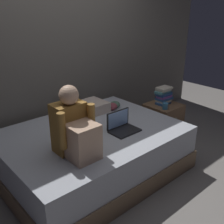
{
  "coord_description": "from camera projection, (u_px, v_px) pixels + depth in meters",
  "views": [
    {
      "loc": [
        -1.83,
        -1.88,
        1.86
      ],
      "look_at": [
        -0.07,
        0.1,
        0.79
      ],
      "focal_mm": 43.25,
      "sensor_mm": 36.0,
      "label": 1
    }
  ],
  "objects": [
    {
      "name": "ground_plane",
      "position": [
        122.0,
        175.0,
        3.13
      ],
      "size": [
        8.0,
        8.0,
        0.0
      ],
      "primitive_type": "plane",
      "color": "gray"
    },
    {
      "name": "wall_back",
      "position": [
        59.0,
        46.0,
        3.45
      ],
      "size": [
        5.6,
        0.1,
        2.7
      ],
      "primitive_type": "cube",
      "color": "slate",
      "rests_on": "ground_plane"
    },
    {
      "name": "bed",
      "position": [
        92.0,
        152.0,
        3.11
      ],
      "size": [
        2.0,
        1.5,
        0.54
      ],
      "color": "#7A6047",
      "rests_on": "ground_plane"
    },
    {
      "name": "nightstand",
      "position": [
        163.0,
        121.0,
        3.92
      ],
      "size": [
        0.44,
        0.46,
        0.52
      ],
      "color": "brown",
      "rests_on": "ground_plane"
    },
    {
      "name": "person_sitting",
      "position": [
        74.0,
        129.0,
        2.47
      ],
      "size": [
        0.39,
        0.44,
        0.66
      ],
      "color": "olive",
      "rests_on": "bed"
    },
    {
      "name": "laptop",
      "position": [
        122.0,
        126.0,
        2.99
      ],
      "size": [
        0.32,
        0.23,
        0.22
      ],
      "color": "black",
      "rests_on": "bed"
    },
    {
      "name": "pillow",
      "position": [
        85.0,
        109.0,
        3.45
      ],
      "size": [
        0.56,
        0.36,
        0.13
      ],
      "primitive_type": "cube",
      "color": "beige",
      "rests_on": "bed"
    },
    {
      "name": "book_stack",
      "position": [
        164.0,
        95.0,
        3.81
      ],
      "size": [
        0.25,
        0.16,
        0.24
      ],
      "color": "#284C84",
      "rests_on": "nightstand"
    },
    {
      "name": "mug",
      "position": [
        165.0,
        106.0,
        3.64
      ],
      "size": [
        0.08,
        0.08,
        0.09
      ],
      "primitive_type": "cylinder",
      "color": "teal",
      "rests_on": "nightstand"
    },
    {
      "name": "clothes_pile",
      "position": [
        113.0,
        106.0,
        3.62
      ],
      "size": [
        0.24,
        0.16,
        0.09
      ],
      "color": "#4C6B56",
      "rests_on": "bed"
    }
  ]
}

